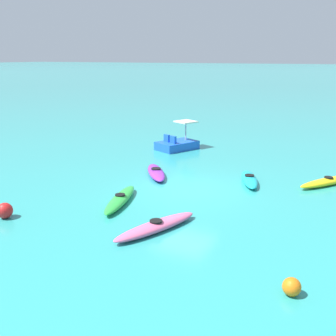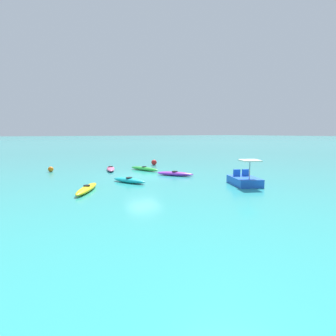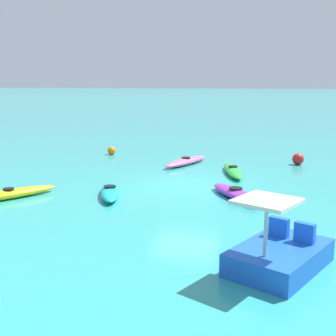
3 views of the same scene
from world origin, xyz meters
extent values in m
plane|color=teal|center=(0.00, 0.00, 0.00)|extent=(600.00, 600.00, 0.00)
ellipsoid|color=pink|center=(4.36, 1.05, 0.16)|extent=(3.42, 1.74, 0.32)
cylinder|color=black|center=(4.36, 1.05, 0.35)|extent=(0.53, 0.53, 0.05)
ellipsoid|color=yellow|center=(-3.51, 5.39, 0.16)|extent=(3.18, 2.34, 0.32)
cylinder|color=black|center=(-3.51, 5.39, 0.35)|extent=(0.51, 0.51, 0.05)
ellipsoid|color=#19B7C6|center=(-2.21, 2.19, 0.16)|extent=(2.77, 1.68, 0.32)
cylinder|color=black|center=(-2.21, 2.19, 0.35)|extent=(0.55, 0.55, 0.05)
ellipsoid|color=purple|center=(-1.26, -2.09, 0.16)|extent=(2.81, 2.35, 0.32)
cylinder|color=black|center=(-1.26, -2.09, 0.35)|extent=(0.64, 0.64, 0.05)
ellipsoid|color=green|center=(2.72, -1.46, 0.16)|extent=(3.35, 1.52, 0.32)
cylinder|color=black|center=(2.72, -1.46, 0.35)|extent=(0.48, 0.48, 0.05)
cube|color=blue|center=(-6.84, -3.74, 0.25)|extent=(2.80, 2.34, 0.50)
cube|color=blue|center=(-6.46, -4.23, 0.72)|extent=(0.32, 0.47, 0.44)
cube|color=blue|center=(-6.22, -3.68, 0.72)|extent=(0.32, 0.47, 0.44)
cylinder|color=#B2B2B7|center=(-7.48, -3.46, 1.05)|extent=(0.08, 0.08, 1.10)
cube|color=silver|center=(-7.48, -3.46, 1.64)|extent=(1.45, 1.45, 0.08)
sphere|color=orange|center=(6.13, 5.73, 0.23)|extent=(0.45, 0.45, 0.45)
sphere|color=red|center=(5.85, -4.20, 0.28)|extent=(0.56, 0.56, 0.56)
camera|label=1|loc=(15.17, 7.13, 5.52)|focal=43.93mm
camera|label=2|loc=(-19.08, 9.67, 3.30)|focal=29.67mm
camera|label=3|loc=(-15.90, -3.86, 3.91)|focal=46.47mm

